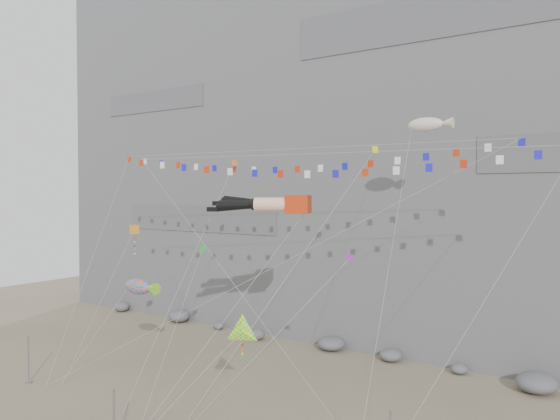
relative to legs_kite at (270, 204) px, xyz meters
name	(u,v)px	position (x,y,z in m)	size (l,w,h in m)	color
ground	(211,409)	(-1.97, -4.25, -14.09)	(120.00, 120.00, 0.00)	gray
cliff	(395,106)	(-1.97, 27.75, 10.91)	(80.00, 28.00, 50.00)	slate
talus_boulders	(331,344)	(-1.97, 12.75, -13.49)	(60.00, 3.00, 1.20)	slate
anchor_pole_left	(28,359)	(-17.29, -8.45, -12.20)	(0.12, 0.12, 3.78)	gray
legs_kite	(270,204)	(0.00, 0.00, 0.00)	(7.61, 14.80, 19.66)	#BA2A0B
flag_banner_upper	(286,149)	(-1.88, 4.85, 4.39)	(35.40, 14.41, 26.33)	#BA2A0B
flag_banner_lower	(321,154)	(3.40, 1.52, 3.62)	(31.89, 10.52, 20.93)	#BA2A0B
harlequin_kite	(134,230)	(-11.74, -2.56, -2.21)	(3.70, 5.71, 13.14)	red
fish_windsock	(138,286)	(-12.22, -1.76, -6.95)	(4.79, 6.19, 9.36)	#EE580C
delta_kite	(242,332)	(2.37, -6.37, -7.67)	(4.70, 7.35, 9.89)	yellow
blimp_windsock	(425,125)	(8.99, 7.16, 5.82)	(3.79, 14.63, 24.35)	beige
small_kite_a	(232,170)	(-6.43, 3.43, 2.78)	(3.13, 15.58, 23.14)	#F75314
small_kite_b	(347,262)	(6.76, -1.02, -3.60)	(8.00, 8.69, 15.33)	purple
small_kite_c	(202,252)	(-5.97, -0.81, -3.76)	(4.37, 10.76, 15.08)	green
small_kite_d	(371,156)	(6.78, 2.52, 3.40)	(7.41, 14.11, 23.40)	yellow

